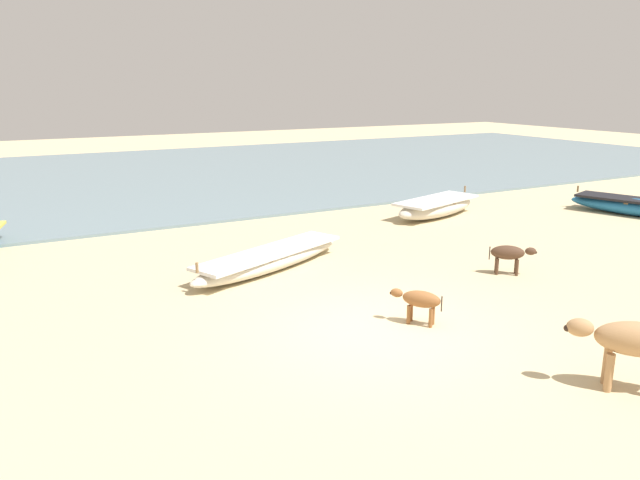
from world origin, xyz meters
The scene contains 7 objects.
ground centered at (0.00, 0.00, 0.00)m, with size 80.00×80.00×0.00m, color #CCB789.
sea_water centered at (0.00, 18.63, 0.04)m, with size 60.00×20.00×0.08m, color slate.
fishing_boat_4 centered at (-0.15, 3.87, 0.23)m, with size 4.37×2.51×0.62m.
fishing_boat_5 centered at (6.44, 6.43, 0.29)m, with size 3.60×2.06×0.74m.
cow_adult_tan centered at (1.81, -3.24, 0.69)m, with size 1.20×1.22×0.95m.
calf_near_dark centered at (4.12, 1.17, 0.45)m, with size 0.84×0.74×0.62m.
calf_far_brown centered at (0.79, -0.12, 0.42)m, with size 0.67×0.80×0.58m.
Camera 1 is at (-5.19, -7.68, 3.91)m, focal length 34.14 mm.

